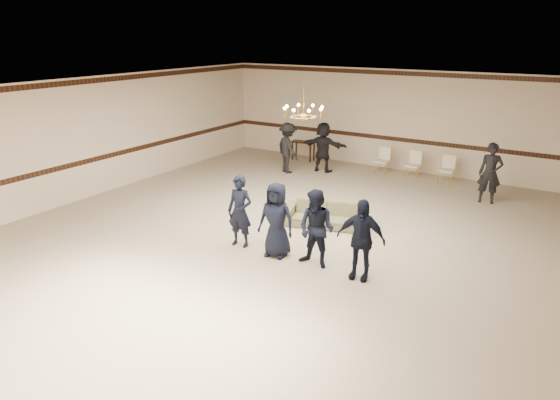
{
  "coord_description": "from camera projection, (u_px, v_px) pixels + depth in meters",
  "views": [
    {
      "loc": [
        5.15,
        -8.2,
        4.3
      ],
      "look_at": [
        0.34,
        -0.5,
        1.14
      ],
      "focal_mm": 31.11,
      "sensor_mm": 36.0,
      "label": 1
    }
  ],
  "objects": [
    {
      "name": "chair_rail",
      "position": [
        393.0,
        139.0,
        15.82
      ],
      "size": [
        12.0,
        0.02,
        0.14
      ],
      "primitive_type": "cube",
      "color": "#351A10",
      "rests_on": "wall_back"
    },
    {
      "name": "settee",
      "position": [
        325.0,
        214.0,
        11.31
      ],
      "size": [
        2.1,
        1.28,
        0.57
      ],
      "primitive_type": "imported",
      "rotation": [
        0.0,
        0.0,
        0.28
      ],
      "color": "#666244",
      "rests_on": "floor"
    },
    {
      "name": "adult_right",
      "position": [
        490.0,
        173.0,
        12.66
      ],
      "size": [
        0.64,
        0.48,
        1.61
      ],
      "primitive_type": "imported",
      "rotation": [
        0.0,
        0.0,
        0.17
      ],
      "color": "black",
      "rests_on": "floor"
    },
    {
      "name": "boy_a",
      "position": [
        240.0,
        211.0,
        10.08
      ],
      "size": [
        0.59,
        0.42,
        1.53
      ],
      "primitive_type": "imported",
      "rotation": [
        0.0,
        0.0,
        0.1
      ],
      "color": "black",
      "rests_on": "floor"
    },
    {
      "name": "adult_mid",
      "position": [
        323.0,
        147.0,
        15.53
      ],
      "size": [
        1.51,
        0.54,
        1.61
      ],
      "primitive_type": "imported",
      "rotation": [
        0.0,
        0.0,
        3.19
      ],
      "color": "black",
      "rests_on": "floor"
    },
    {
      "name": "boy_c",
      "position": [
        316.0,
        229.0,
        9.17
      ],
      "size": [
        0.77,
        0.62,
        1.53
      ],
      "primitive_type": "imported",
      "rotation": [
        0.0,
        0.0,
        -0.05
      ],
      "color": "black",
      "rests_on": "floor"
    },
    {
      "name": "adult_left",
      "position": [
        288.0,
        148.0,
        15.42
      ],
      "size": [
        1.2,
        1.03,
        1.61
      ],
      "primitive_type": "imported",
      "rotation": [
        0.0,
        0.0,
        2.62
      ],
      "color": "black",
      "rests_on": "floor"
    },
    {
      "name": "boy_b",
      "position": [
        276.0,
        220.0,
        9.62
      ],
      "size": [
        0.8,
        0.57,
        1.53
      ],
      "primitive_type": "imported",
      "rotation": [
        0.0,
        0.0,
        0.12
      ],
      "color": "black",
      "rests_on": "floor"
    },
    {
      "name": "room",
      "position": [
        279.0,
        170.0,
        10.03
      ],
      "size": [
        12.01,
        14.01,
        3.21
      ],
      "color": "tan",
      "rests_on": "ground"
    },
    {
      "name": "boy_d",
      "position": [
        361.0,
        239.0,
        8.72
      ],
      "size": [
        0.94,
        0.49,
        1.53
      ],
      "primitive_type": "imported",
      "rotation": [
        0.0,
        0.0,
        0.13
      ],
      "color": "black",
      "rests_on": "floor"
    },
    {
      "name": "crown_molding",
      "position": [
        398.0,
        73.0,
        15.14
      ],
      "size": [
        12.0,
        0.02,
        0.14
      ],
      "primitive_type": "cube",
      "color": "#351A10",
      "rests_on": "wall_back"
    },
    {
      "name": "banquet_chair_right",
      "position": [
        447.0,
        170.0,
        14.37
      ],
      "size": [
        0.44,
        0.44,
        0.85
      ],
      "primitive_type": null,
      "rotation": [
        0.0,
        0.0,
        0.08
      ],
      "color": "#F2E9CB",
      "rests_on": "floor"
    },
    {
      "name": "console_table",
      "position": [
        303.0,
        151.0,
        17.06
      ],
      "size": [
        0.84,
        0.42,
        0.68
      ],
      "primitive_type": "cube",
      "rotation": [
        0.0,
        0.0,
        0.1
      ],
      "color": "black",
      "rests_on": "floor"
    },
    {
      "name": "chandelier",
      "position": [
        304.0,
        102.0,
        10.42
      ],
      "size": [
        0.94,
        0.94,
        0.89
      ],
      "primitive_type": null,
      "color": "#B08238",
      "rests_on": "ceiling"
    },
    {
      "name": "banquet_chair_left",
      "position": [
        382.0,
        161.0,
        15.37
      ],
      "size": [
        0.43,
        0.43,
        0.85
      ],
      "primitive_type": null,
      "rotation": [
        0.0,
        0.0,
        -0.05
      ],
      "color": "#F2E9CB",
      "rests_on": "floor"
    },
    {
      "name": "banquet_chair_mid",
      "position": [
        413.0,
        165.0,
        14.87
      ],
      "size": [
        0.42,
        0.42,
        0.85
      ],
      "primitive_type": null,
      "rotation": [
        0.0,
        0.0,
        -0.03
      ],
      "color": "#F2E9CB",
      "rests_on": "floor"
    }
  ]
}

